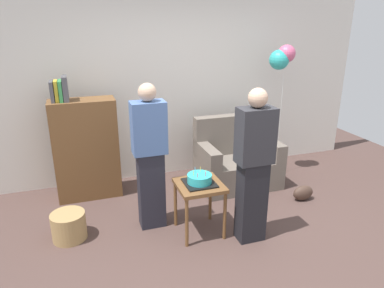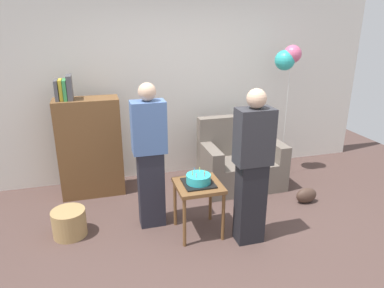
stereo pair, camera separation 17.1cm
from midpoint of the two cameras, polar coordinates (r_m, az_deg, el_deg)
The scene contains 11 objects.
ground_plane at distance 3.85m, azimuth 6.52°, elevation -16.07°, with size 8.00×8.00×0.00m, color #4C3833.
wall_back at distance 5.15m, azimuth -1.56°, elevation 9.69°, with size 6.00×0.10×2.70m, color silver.
couch at distance 5.00m, azimuth 8.75°, elevation -2.92°, with size 1.10×0.70×0.96m.
bookshelf at distance 4.75m, azimuth -15.24°, elevation -0.35°, with size 0.80×0.36×1.60m.
side_table at distance 3.79m, azimuth 2.34°, elevation -7.68°, with size 0.48×0.48×0.59m.
birthday_cake at distance 3.73m, azimuth 2.37°, elevation -5.77°, with size 0.32×0.32×0.17m.
person_blowing_candles at distance 3.83m, azimuth -5.57°, elevation -1.99°, with size 0.36×0.22×1.63m.
person_holding_cake at distance 3.58m, azimuth 11.08°, elevation -3.83°, with size 0.36×0.22×1.63m.
wicker_basket at distance 4.10m, azimuth -18.08°, elevation -12.04°, with size 0.36×0.36×0.30m, color #A88451.
handbag at distance 4.82m, azimuth 18.98°, elevation -7.87°, with size 0.28×0.14×0.20m, color #473328.
balloon_bunch at distance 5.14m, azimuth 16.20°, elevation 13.24°, with size 0.36×0.28×1.90m.
Camera 2 is at (-1.17, -2.90, 2.23)m, focal length 32.99 mm.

